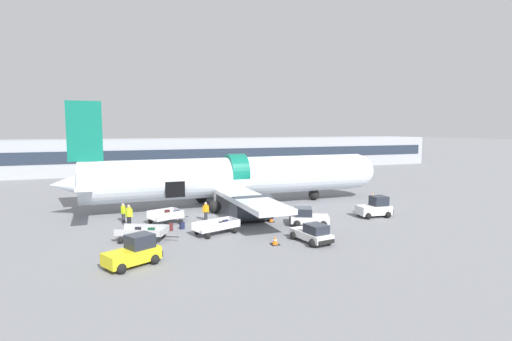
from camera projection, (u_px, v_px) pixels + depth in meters
name	position (u px, v px, depth m)	size (l,w,h in m)	color
ground_plane	(219.00, 214.00, 35.05)	(500.00, 500.00, 0.00)	slate
terminal_strip	(159.00, 155.00, 70.55)	(109.23, 10.80, 5.64)	#9EA3AD
airplane	(232.00, 178.00, 38.51)	(31.93, 25.14, 9.81)	silver
baggage_tug_lead	(375.00, 208.00, 34.02)	(3.01, 2.13, 1.78)	silver
baggage_tug_mid	(134.00, 253.00, 21.94)	(3.34, 2.63, 1.68)	yellow
baggage_tug_rear	(312.00, 234.00, 26.38)	(2.16, 3.35, 1.31)	white
baggage_tug_spare	(308.00, 217.00, 31.10)	(3.45, 2.88, 1.37)	silver
baggage_cart_loading	(167.00, 217.00, 31.68)	(3.43, 2.62, 1.06)	silver
baggage_cart_queued	(218.00, 227.00, 28.61)	(4.23, 2.50, 0.95)	silver
baggage_cart_empty	(144.00, 233.00, 26.81)	(4.10, 2.95, 0.94)	#B7BABF
ground_crew_loader_a	(206.00, 211.00, 32.53)	(0.54, 0.41, 1.53)	#2D2D33
ground_crew_loader_b	(129.00, 215.00, 30.36)	(0.56, 0.55, 1.75)	black
ground_crew_driver	(123.00, 212.00, 31.99)	(0.36, 0.53, 1.54)	#2D2D33
suitcase_on_tarmac_upright	(182.00, 226.00, 29.90)	(0.40, 0.34, 0.65)	#1E2347
suitcase_on_tarmac_spare	(171.00, 227.00, 29.37)	(0.36, 0.23, 0.70)	#4C1E1E
safety_cone_nose	(373.00, 195.00, 43.42)	(0.46, 0.46, 0.69)	black
safety_cone_engine_left	(275.00, 241.00, 25.90)	(0.55, 0.55, 0.59)	black
safety_cone_wingtip	(271.00, 218.00, 32.19)	(0.48, 0.48, 0.64)	black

